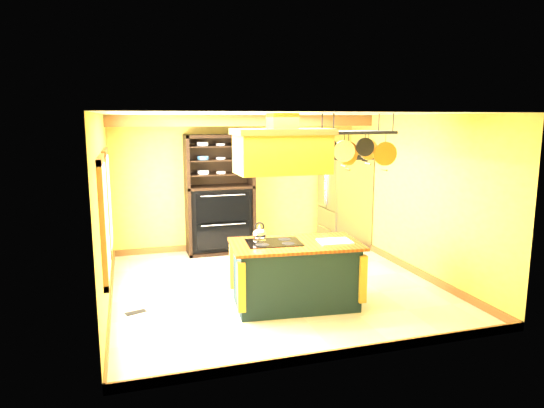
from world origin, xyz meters
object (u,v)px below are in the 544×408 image
pot_rack (358,141)px  hutch (220,208)px  kitchen_island (295,274)px  range_hood (282,149)px  refrigerator (344,204)px

pot_rack → hutch: bearing=114.3°
kitchen_island → range_hood: 1.77m
kitchen_island → range_hood: bearing=-174.3°
hutch → range_hood: bearing=-84.7°
pot_rack → range_hood: bearing=-180.0°
pot_rack → refrigerator: pot_rack is taller
refrigerator → hutch: bearing=172.2°
pot_rack → refrigerator: bearing=67.7°
range_hood → pot_rack: (1.11, 0.00, 0.09)m
kitchen_island → refrigerator: (2.04, 2.75, 0.43)m
kitchen_island → hutch: 3.17m
pot_rack → kitchen_island: bearing=179.9°
kitchen_island → refrigerator: bearing=58.8°
hutch → pot_rack: bearing=-65.7°
kitchen_island → range_hood: (-0.20, -0.00, 1.76)m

